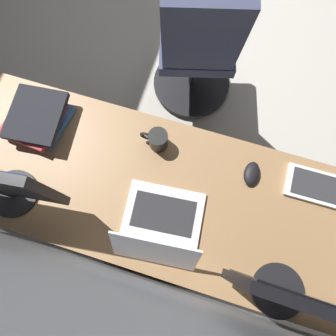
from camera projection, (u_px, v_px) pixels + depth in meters
wall_back at (14, 312)px, 0.52m from camera, size 4.45×0.10×2.60m
desk at (165, 196)px, 1.22m from camera, size 2.05×0.65×0.73m
drawer_pedestal at (168, 212)px, 1.52m from camera, size 0.40×0.51×0.69m
monitor_secondary at (311, 303)px, 0.81m from camera, size 0.48×0.20×0.46m
laptop_leftmost at (160, 228)px, 1.07m from camera, size 0.34×0.33×0.22m
mouse_main at (252, 174)px, 1.16m from camera, size 0.06×0.10×0.03m
book_stack_near at (37, 118)px, 1.20m from camera, size 0.25×0.27×0.08m
coffee_mug at (157, 140)px, 1.17m from camera, size 0.12×0.08×0.09m
office_chair at (197, 54)px, 1.65m from camera, size 0.56×0.60×0.97m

